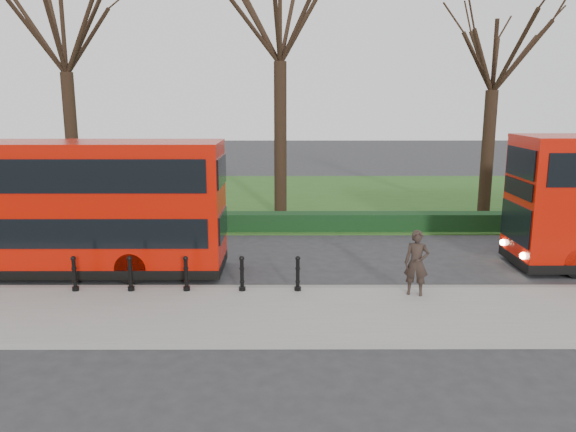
{
  "coord_description": "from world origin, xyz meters",
  "views": [
    {
      "loc": [
        2.29,
        -17.06,
        5.71
      ],
      "look_at": [
        2.34,
        0.5,
        2.0
      ],
      "focal_mm": 35.0,
      "sensor_mm": 36.0,
      "label": 1
    }
  ],
  "objects": [
    {
      "name": "ground",
      "position": [
        0.0,
        0.0,
        0.0
      ],
      "size": [
        120.0,
        120.0,
        0.0
      ],
      "primitive_type": "plane",
      "color": "#28282B",
      "rests_on": "ground"
    },
    {
      "name": "tree_left",
      "position": [
        -8.0,
        10.0,
        9.11
      ],
      "size": [
        8.01,
        8.01,
        12.52
      ],
      "color": "black",
      "rests_on": "ground"
    },
    {
      "name": "pedestrian",
      "position": [
        6.0,
        -1.71,
        1.1
      ],
      "size": [
        0.79,
        0.64,
        1.89
      ],
      "primitive_type": "imported",
      "rotation": [
        0.0,
        0.0,
        -0.3
      ],
      "color": "black",
      "rests_on": "pavement"
    },
    {
      "name": "yellow_line_outer",
      "position": [
        0.0,
        -0.7,
        0.01
      ],
      "size": [
        60.0,
        0.1,
        0.01
      ],
      "primitive_type": "cube",
      "color": "yellow",
      "rests_on": "ground"
    },
    {
      "name": "grass_verge",
      "position": [
        0.0,
        15.0,
        0.03
      ],
      "size": [
        60.0,
        18.0,
        0.06
      ],
      "primitive_type": "cube",
      "color": "#27501A",
      "rests_on": "ground"
    },
    {
      "name": "yellow_line_inner",
      "position": [
        0.0,
        -0.5,
        0.01
      ],
      "size": [
        60.0,
        0.1,
        0.01
      ],
      "primitive_type": "cube",
      "color": "yellow",
      "rests_on": "ground"
    },
    {
      "name": "kerb",
      "position": [
        0.0,
        -1.0,
        0.07
      ],
      "size": [
        60.0,
        0.25,
        0.16
      ],
      "primitive_type": "cube",
      "color": "slate",
      "rests_on": "ground"
    },
    {
      "name": "bollard_row",
      "position": [
        -0.65,
        -1.35,
        0.65
      ],
      "size": [
        6.69,
        0.15,
        1.0
      ],
      "color": "black",
      "rests_on": "pavement"
    },
    {
      "name": "tree_right",
      "position": [
        12.0,
        10.0,
        8.01
      ],
      "size": [
        7.06,
        7.06,
        11.02
      ],
      "color": "black",
      "rests_on": "ground"
    },
    {
      "name": "tree_mid",
      "position": [
        2.0,
        10.0,
        9.76
      ],
      "size": [
        8.59,
        8.59,
        13.41
      ],
      "color": "black",
      "rests_on": "ground"
    },
    {
      "name": "pavement",
      "position": [
        0.0,
        -3.0,
        0.07
      ],
      "size": [
        60.0,
        4.0,
        0.15
      ],
      "primitive_type": "cube",
      "color": "gray",
      "rests_on": "ground"
    },
    {
      "name": "hedge",
      "position": [
        0.0,
        6.8,
        0.4
      ],
      "size": [
        60.0,
        0.9,
        0.8
      ],
      "primitive_type": "cube",
      "color": "black",
      "rests_on": "ground"
    },
    {
      "name": "bus_lead",
      "position": [
        -5.25,
        0.85,
        2.19
      ],
      "size": [
        10.91,
        2.51,
        4.34
      ],
      "color": "#AE0F03",
      "rests_on": "ground"
    }
  ]
}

